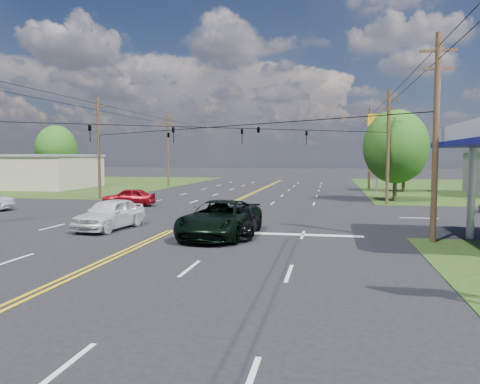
% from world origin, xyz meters
% --- Properties ---
extents(ground, '(280.00, 280.00, 0.00)m').
position_xyz_m(ground, '(0.00, 12.00, 0.00)').
color(ground, black).
rests_on(ground, ground).
extents(grass_nw, '(46.00, 48.00, 0.03)m').
position_xyz_m(grass_nw, '(-35.00, 44.00, 0.00)').
color(grass_nw, '#223812').
rests_on(grass_nw, ground).
extents(stop_bar, '(10.00, 0.50, 0.02)m').
position_xyz_m(stop_bar, '(5.00, 4.00, 0.00)').
color(stop_bar, silver).
rests_on(stop_bar, ground).
extents(retail_nw, '(16.00, 11.00, 4.00)m').
position_xyz_m(retail_nw, '(-30.00, 34.00, 2.00)').
color(retail_nw, '#BAA98C').
rests_on(retail_nw, ground).
extents(pole_se, '(1.60, 0.28, 9.50)m').
position_xyz_m(pole_se, '(13.00, 3.00, 4.92)').
color(pole_se, '#3A2218').
rests_on(pole_se, ground).
extents(pole_nw, '(1.60, 0.28, 9.50)m').
position_xyz_m(pole_nw, '(-13.00, 21.00, 4.92)').
color(pole_nw, '#3A2218').
rests_on(pole_nw, ground).
extents(pole_ne, '(1.60, 0.28, 9.50)m').
position_xyz_m(pole_ne, '(13.00, 21.00, 4.92)').
color(pole_ne, '#3A2218').
rests_on(pole_ne, ground).
extents(pole_left_far, '(1.60, 0.28, 10.00)m').
position_xyz_m(pole_left_far, '(-13.00, 40.00, 5.17)').
color(pole_left_far, '#3A2218').
rests_on(pole_left_far, ground).
extents(pole_right_far, '(1.60, 0.28, 10.00)m').
position_xyz_m(pole_right_far, '(13.00, 40.00, 5.17)').
color(pole_right_far, '#3A2218').
rests_on(pole_right_far, ground).
extents(span_wire_signals, '(26.00, 18.00, 1.13)m').
position_xyz_m(span_wire_signals, '(0.00, 12.00, 6.00)').
color(span_wire_signals, black).
rests_on(span_wire_signals, ground).
extents(power_lines, '(26.04, 100.00, 0.64)m').
position_xyz_m(power_lines, '(0.00, 10.00, 8.60)').
color(power_lines, black).
rests_on(power_lines, ground).
extents(tree_right_a, '(5.70, 5.70, 8.18)m').
position_xyz_m(tree_right_a, '(14.00, 24.00, 4.87)').
color(tree_right_a, '#3A2218').
rests_on(tree_right_a, ground).
extents(tree_right_b, '(4.94, 4.94, 7.09)m').
position_xyz_m(tree_right_b, '(16.50, 36.00, 4.22)').
color(tree_right_b, '#3A2218').
rests_on(tree_right_b, ground).
extents(tree_far_l, '(6.08, 6.08, 8.72)m').
position_xyz_m(tree_far_l, '(-32.00, 44.00, 5.19)').
color(tree_far_l, '#3A2218').
rests_on(tree_far_l, ground).
extents(pickup_dkgreen, '(3.53, 6.65, 1.78)m').
position_xyz_m(pickup_dkgreen, '(3.00, 2.80, 0.89)').
color(pickup_dkgreen, black).
rests_on(pickup_dkgreen, ground).
extents(suv_black, '(2.10, 4.92, 1.41)m').
position_xyz_m(suv_black, '(3.76, 3.50, 0.71)').
color(suv_black, black).
rests_on(suv_black, ground).
extents(pickup_white, '(2.55, 5.14, 1.68)m').
position_xyz_m(pickup_white, '(-3.50, 4.00, 0.84)').
color(pickup_white, silver).
rests_on(pickup_white, ground).
extents(sedan_red, '(4.45, 2.28, 1.45)m').
position_xyz_m(sedan_red, '(-7.65, 15.56, 0.73)').
color(sedan_red, maroon).
rests_on(sedan_red, ground).
extents(polesign_ne, '(2.24, 1.01, 8.32)m').
position_xyz_m(polesign_ne, '(13.00, 30.00, 6.52)').
color(polesign_ne, '#A5A5AA').
rests_on(polesign_ne, ground).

